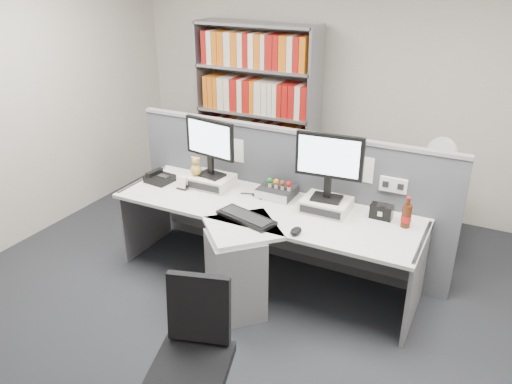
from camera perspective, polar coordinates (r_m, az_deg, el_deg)
The scene contains 21 objects.
ground at distance 4.01m, azimuth -4.37°, elevation -15.57°, with size 5.50×5.50×0.00m, color #292B30.
room_shell at distance 3.18m, azimuth -5.41°, elevation 10.05°, with size 5.04×5.54×2.72m.
partition at distance 4.61m, azimuth 3.44°, elevation -0.35°, with size 3.00×0.08×1.27m.
desk at distance 4.17m, azimuth -0.34°, elevation -6.09°, with size 2.60×1.20×0.72m.
monitor_riser_left at distance 4.61m, azimuth -5.07°, elevation 1.24°, with size 0.38×0.31×0.10m.
monitor_riser_right at distance 4.17m, azimuth 7.90°, elevation -1.45°, with size 0.38×0.31×0.10m.
monitor_left at distance 4.48m, azimuth -5.22°, elevation 5.53°, with size 0.51×0.20×0.53m.
monitor_right at distance 4.03m, azimuth 8.21°, elevation 3.43°, with size 0.54×0.19×0.55m.
desktop_pc at distance 4.40m, azimuth 2.35°, elevation 0.05°, with size 0.30×0.27×0.08m.
figurines at distance 4.34m, azimuth 2.64°, elevation 1.00°, with size 0.23×0.05×0.09m.
keyboard at distance 4.01m, azimuth -1.11°, elevation -2.88°, with size 0.53×0.31×0.03m.
mouse at distance 3.81m, azimuth 4.52°, elevation -4.39°, with size 0.08×0.12×0.05m, color black.
desk_phone at distance 4.77m, azimuth -10.85°, elevation 1.57°, with size 0.25×0.23×0.10m.
desk_calendar at distance 4.58m, azimuth -8.29°, elevation 0.93°, with size 0.10×0.07×0.12m.
plush_toy at distance 4.59m, azimuth -6.77°, elevation 2.77°, with size 0.10×0.10×0.18m.
speaker at distance 4.13m, azimuth 13.94°, elevation -2.14°, with size 0.17×0.10×0.12m, color black.
cola_bottle at distance 4.03m, azimuth 16.57°, elevation -2.59°, with size 0.08×0.08×0.25m.
shelving_unit at distance 5.87m, azimuth 0.11°, elevation 8.60°, with size 1.41×0.40×2.00m.
filing_cabinet at distance 5.12m, azimuth 19.16°, elevation -2.79°, with size 0.45×0.61×0.70m.
desk_fan at distance 4.88m, azimuth 20.18°, elevation 3.91°, with size 0.27×0.17×0.46m.
office_chair at distance 3.14m, azimuth -6.92°, elevation -17.40°, with size 0.61×0.58×0.92m.
Camera 1 is at (1.65, -2.60, 2.57)m, focal length 35.54 mm.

